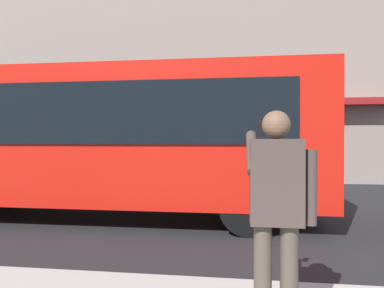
% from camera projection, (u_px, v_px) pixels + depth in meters
% --- Properties ---
extents(ground_plane, '(60.00, 60.00, 0.00)m').
position_uv_depth(ground_plane, '(226.00, 219.00, 7.22)').
color(ground_plane, '#232326').
extents(building_facade_far, '(28.00, 1.55, 12.00)m').
position_uv_depth(building_facade_far, '(233.00, 30.00, 13.89)').
color(building_facade_far, gray).
rests_on(building_facade_far, ground_plane).
extents(red_bus, '(9.05, 2.54, 3.08)m').
position_uv_depth(red_bus, '(103.00, 137.00, 7.41)').
color(red_bus, red).
rests_on(red_bus, ground_plane).
extents(pedestrian_photographer, '(0.53, 0.52, 1.70)m').
position_uv_depth(pedestrian_photographer, '(276.00, 202.00, 2.72)').
color(pedestrian_photographer, '#4C4238').
rests_on(pedestrian_photographer, sidewalk_curb).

